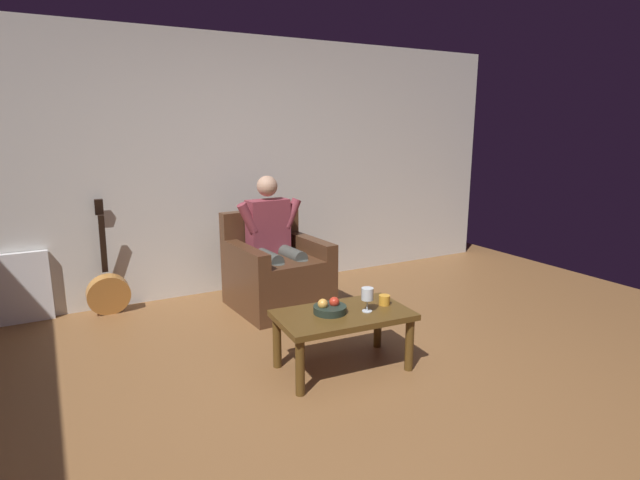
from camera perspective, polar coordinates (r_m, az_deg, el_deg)
ground_plane at (r=3.20m, az=6.10°, el=-18.49°), size 7.45×7.45×0.00m
wall_back at (r=5.17m, az=-10.74°, el=8.10°), size 6.61×0.06×2.52m
armchair at (r=4.73m, az=-4.95°, el=-3.86°), size 0.84×0.87×0.87m
person_seated at (r=4.67m, az=-5.19°, el=0.19°), size 0.65×0.59×1.21m
coffee_table at (r=3.52m, az=2.61°, el=-9.13°), size 0.95×0.58×0.41m
guitar at (r=4.93m, az=-22.72°, el=-5.20°), size 0.37×0.24×1.03m
radiator at (r=5.03m, az=-31.30°, el=-4.76°), size 0.59×0.06×0.61m
wine_glass_near at (r=3.48m, az=5.35°, el=-6.22°), size 0.08×0.08×0.17m
fruit_bowl at (r=3.47m, az=1.09°, el=-7.66°), size 0.23×0.23×0.11m
candle_jar at (r=3.65m, az=7.25°, el=-6.71°), size 0.08×0.08×0.07m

